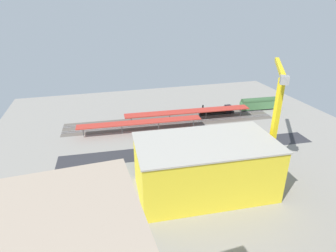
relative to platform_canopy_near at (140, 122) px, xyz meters
name	(u,v)px	position (x,y,z in m)	size (l,w,h in m)	color
ground_plane	(187,142)	(-14.91, 13.35, -4.33)	(145.67, 145.67, 0.00)	gray
rail_bed	(171,121)	(-14.91, -7.80, -4.33)	(91.04, 13.45, 0.01)	#5B544C
street_asphalt	(192,149)	(-14.91, 18.63, -4.33)	(91.04, 9.00, 0.01)	#2D2D33
track_rails	(171,121)	(-14.91, -7.80, -4.15)	(90.93, 11.54, 0.12)	#9E9EA8
platform_canopy_near	(140,122)	(0.00, 0.00, 0.00)	(49.11, 7.03, 4.55)	#B73328
platform_canopy_far	(188,111)	(-22.17, -6.51, -0.03)	(55.26, 7.84, 4.52)	#B73328
locomotive	(217,110)	(-37.78, -10.51, -2.58)	(16.79, 3.31, 4.85)	black
passenger_coach	(260,103)	(-59.70, -10.52, -1.14)	(19.38, 4.08, 6.08)	black
parked_car_0	(226,139)	(-29.49, 15.59, -3.58)	(4.69, 1.88, 1.71)	black
parked_car_1	(208,140)	(-22.75, 15.07, -3.51)	(4.18, 1.97, 1.85)	black
parked_car_2	(191,143)	(-15.75, 15.69, -3.54)	(4.84, 2.19, 1.79)	black
parked_car_3	(171,145)	(-8.33, 15.11, -3.55)	(4.53, 2.04, 1.75)	black
parked_car_4	(150,148)	(-0.43, 15.43, -3.56)	(4.38, 1.96, 1.71)	black
construction_building	(205,167)	(-10.18, 41.94, 2.94)	(35.83, 19.32, 14.53)	yellow
construction_roof_slab	(207,142)	(-10.18, 41.94, 10.40)	(36.43, 19.92, 0.40)	#ADA89E
tower_crane	(276,112)	(-32.79, 37.43, 14.83)	(16.74, 26.31, 31.28)	gray
box_truck_0	(185,157)	(-9.92, 25.84, -2.67)	(8.50, 3.07, 3.39)	black
box_truck_1	(206,154)	(-17.33, 25.80, -2.77)	(9.25, 3.60, 3.18)	black
street_tree_0	(197,142)	(-15.13, 23.36, 0.61)	(5.52, 5.52, 7.71)	brown
street_tree_1	(176,146)	(-7.53, 24.24, 0.74)	(5.16, 5.16, 7.66)	brown
street_tree_2	(143,152)	(3.62, 24.39, 0.12)	(5.52, 5.52, 7.23)	brown
street_tree_3	(244,134)	(-32.39, 23.05, 1.25)	(5.01, 5.01, 8.10)	brown
traffic_light	(160,149)	(-2.28, 22.98, -0.25)	(0.50, 0.36, 6.09)	#333333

